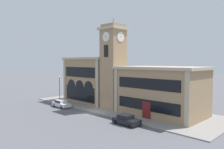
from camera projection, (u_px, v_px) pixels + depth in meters
The scene contains 8 objects.
ground_plane at pixel (93, 113), 38.43m from camera, with size 300.00×300.00×0.00m, color #56565B.
sidewalk_kerb at pixel (119, 107), 43.19m from camera, with size 40.30×13.44×0.15m.
clock_tower at pixel (113, 67), 41.57m from camera, with size 4.40×4.40×17.24m.
town_hall_left_wing at pixel (94, 80), 49.05m from camera, with size 12.71×8.88×9.95m.
town_hall_right_wing at pixel (161, 91), 36.94m from camera, with size 14.70×8.88×8.22m.
parked_car_near at pixel (61, 103), 43.39m from camera, with size 4.46×1.81×1.42m.
parked_car_mid at pixel (126, 119), 31.35m from camera, with size 4.11×1.90×1.44m.
street_lamp at pixel (60, 86), 46.55m from camera, with size 0.36×0.36×5.74m.
Camera 1 is at (29.12, -24.59, 9.03)m, focal length 35.00 mm.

